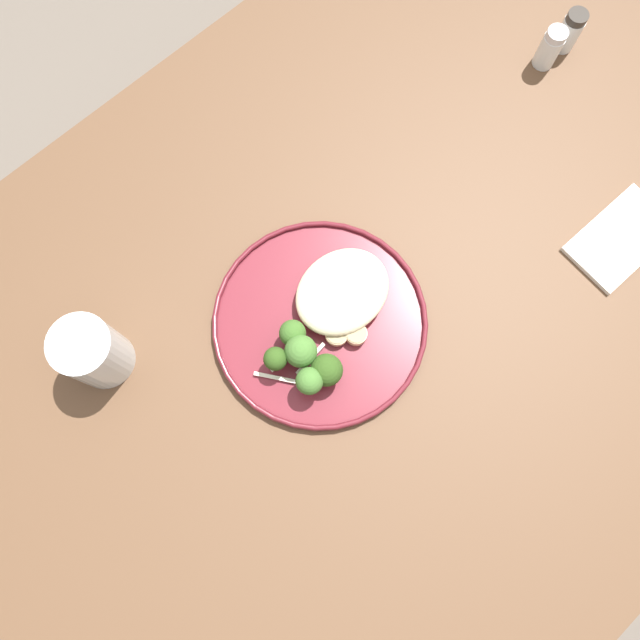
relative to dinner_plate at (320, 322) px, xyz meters
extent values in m
plane|color=#665B51|center=(0.06, -0.03, -0.75)|extent=(6.00, 6.00, 0.00)
cube|color=brown|center=(0.06, -0.03, -0.03)|extent=(1.40, 1.00, 0.04)
cube|color=#4B3422|center=(0.70, 0.41, -0.40)|extent=(0.06, 0.06, 0.70)
cylinder|color=maroon|center=(0.00, 0.00, 0.00)|extent=(0.29, 0.29, 0.01)
torus|color=maroon|center=(0.00, 0.00, 0.01)|extent=(0.29, 0.29, 0.01)
ellipsoid|color=beige|center=(0.05, 0.01, 0.02)|extent=(0.13, 0.11, 0.04)
cylinder|color=beige|center=(0.07, 0.00, 0.01)|extent=(0.02, 0.02, 0.01)
cylinder|color=#988766|center=(0.07, 0.00, 0.02)|extent=(0.02, 0.02, 0.00)
cylinder|color=beige|center=(0.04, 0.03, 0.01)|extent=(0.03, 0.03, 0.01)
cylinder|color=#988766|center=(0.04, 0.03, 0.02)|extent=(0.03, 0.03, 0.00)
cylinder|color=beige|center=(0.02, -0.05, 0.01)|extent=(0.03, 0.03, 0.01)
cylinder|color=#988766|center=(0.02, -0.05, 0.02)|extent=(0.03, 0.03, 0.00)
cylinder|color=beige|center=(0.05, 0.01, 0.01)|extent=(0.03, 0.03, 0.01)
cylinder|color=#988766|center=(0.05, 0.01, 0.02)|extent=(0.03, 0.03, 0.00)
cylinder|color=beige|center=(0.00, -0.03, 0.01)|extent=(0.03, 0.03, 0.01)
cylinder|color=#988766|center=(0.00, -0.03, 0.02)|extent=(0.03, 0.03, 0.00)
cylinder|color=beige|center=(0.06, 0.03, 0.01)|extent=(0.02, 0.02, 0.02)
cylinder|color=#988766|center=(0.06, 0.03, 0.02)|extent=(0.02, 0.02, 0.00)
cylinder|color=#7A994C|center=(-0.04, -0.06, 0.01)|extent=(0.02, 0.02, 0.02)
sphere|color=#2D4C19|center=(-0.04, -0.06, 0.03)|extent=(0.04, 0.04, 0.04)
cylinder|color=#7A994C|center=(-0.08, 0.00, 0.01)|extent=(0.01, 0.01, 0.02)
sphere|color=#2D4C19|center=(-0.08, 0.00, 0.04)|extent=(0.03, 0.03, 0.03)
cylinder|color=#7A994C|center=(-0.05, -0.02, 0.01)|extent=(0.02, 0.02, 0.02)
sphere|color=#42702D|center=(-0.05, -0.02, 0.04)|extent=(0.04, 0.04, 0.04)
cylinder|color=#7A994C|center=(-0.04, 0.01, 0.01)|extent=(0.02, 0.02, 0.02)
sphere|color=#386023|center=(-0.04, 0.01, 0.03)|extent=(0.04, 0.04, 0.04)
cylinder|color=#7A994C|center=(-0.07, -0.06, 0.02)|extent=(0.02, 0.02, 0.03)
sphere|color=#42702D|center=(-0.07, -0.06, 0.04)|extent=(0.04, 0.04, 0.04)
cube|color=silver|center=(-0.04, -0.03, 0.01)|extent=(0.05, 0.01, 0.00)
cube|color=silver|center=(-0.07, -0.01, 0.01)|extent=(0.04, 0.01, 0.00)
cube|color=silver|center=(-0.09, -0.02, 0.01)|extent=(0.04, 0.05, 0.00)
cylinder|color=silver|center=(-0.25, 0.16, 0.04)|extent=(0.08, 0.08, 0.10)
cylinder|color=silver|center=(-0.25, 0.16, 0.02)|extent=(0.07, 0.07, 0.05)
cube|color=silver|center=(0.40, -0.19, 0.00)|extent=(0.15, 0.09, 0.01)
cylinder|color=white|center=(0.53, 0.08, 0.02)|extent=(0.03, 0.03, 0.05)
cylinder|color=silver|center=(0.53, 0.08, 0.05)|extent=(0.03, 0.03, 0.01)
cylinder|color=white|center=(0.57, 0.08, 0.02)|extent=(0.03, 0.03, 0.05)
cylinder|color=#332D28|center=(0.57, 0.08, 0.05)|extent=(0.03, 0.03, 0.01)
camera|label=1|loc=(-0.14, -0.15, 0.80)|focal=34.60mm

